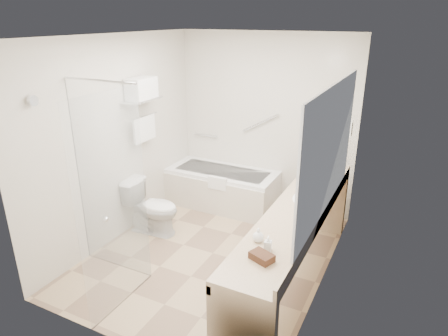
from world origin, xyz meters
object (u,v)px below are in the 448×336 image
at_px(bathtub, 222,188).
at_px(amenity_basket, 262,257).
at_px(vanity_counter, 295,232).
at_px(water_bottle_left, 320,164).
at_px(toilet, 152,208).

height_order(bathtub, amenity_basket, amenity_basket).
distance_m(bathtub, vanity_counter, 2.09).
xyz_separation_m(bathtub, vanity_counter, (1.52, -1.39, 0.36)).
bearing_deg(bathtub, water_bottle_left, -5.49).
xyz_separation_m(bathtub, toilet, (-0.45, -1.12, 0.07)).
bearing_deg(vanity_counter, amenity_basket, -90.30).
height_order(vanity_counter, amenity_basket, vanity_counter).
bearing_deg(bathtub, vanity_counter, -42.35).
distance_m(vanity_counter, water_bottle_left, 1.29).
distance_m(toilet, amenity_basket, 2.36).
bearing_deg(toilet, amenity_basket, -125.13).
distance_m(bathtub, toilet, 1.21).
bearing_deg(water_bottle_left, bathtub, 174.51).
relative_size(bathtub, amenity_basket, 8.54).
bearing_deg(water_bottle_left, amenity_basket, -88.12).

